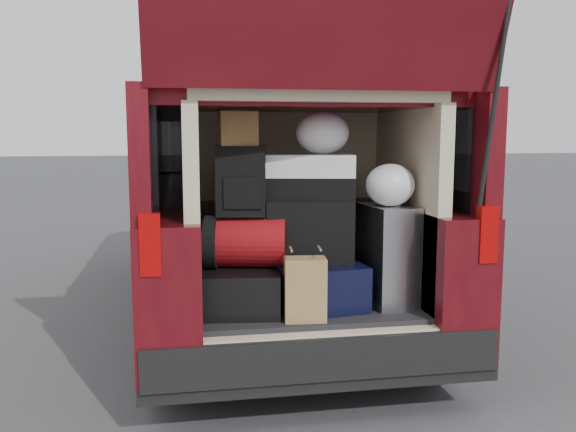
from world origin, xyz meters
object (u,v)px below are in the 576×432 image
Objects in this scene: navy_hardshell at (313,282)px; kraft_bag at (305,289)px; backpack at (241,181)px; black_hardshell at (240,287)px; twotone_duffel at (304,177)px; silver_roller at (388,255)px; red_duffel at (246,241)px; black_soft_case at (308,230)px.

kraft_bag reaches higher than navy_hardshell.
kraft_bag is at bearing -34.56° from backpack.
backpack reaches higher than black_hardshell.
twotone_duffel is (0.38, 0.07, 0.01)m from backpack.
silver_roller is 1.29× the size of red_duffel.
black_hardshell is 1.54× the size of backpack.
kraft_bag is 0.43m from black_soft_case.
navy_hardshell is 1.03× the size of twotone_duffel.
black_soft_case reaches higher than silver_roller.
black_hardshell is 1.02× the size of navy_hardshell.
silver_roller is at bearing 1.43° from black_hardshell.
black_hardshell is 0.45m from kraft_bag.
navy_hardshell is 0.47m from red_duffel.
kraft_bag is 0.68m from twotone_duffel.
navy_hardshell is at bearing 5.20° from black_hardshell.
black_soft_case is at bearing 8.60° from black_hardshell.
red_duffel reaches higher than black_hardshell.
black_hardshell is 0.88m from silver_roller.
backpack is 0.38m from twotone_duffel.
kraft_bag is 0.76× the size of red_duffel.
silver_roller is 1.71× the size of kraft_bag.
twotone_duffel reaches higher than red_duffel.
backpack reaches higher than black_soft_case.
red_duffel reaches higher than navy_hardshell.
red_duffel is at bearing -169.34° from black_soft_case.
black_soft_case reaches higher than navy_hardshell.
twotone_duffel reaches higher than kraft_bag.
silver_roller reaches higher than black_hardshell.
silver_roller is 1.49× the size of backpack.
silver_roller is 1.01× the size of twotone_duffel.
backpack is at bearing -156.86° from twotone_duffel.
twotone_duffel reaches higher than black_hardshell.
navy_hardshell is 1.02× the size of silver_roller.
kraft_bag is 0.68× the size of black_soft_case.
black_hardshell is 0.27m from red_duffel.
backpack is (0.01, -0.02, 0.61)m from black_hardshell.
silver_roller is (0.43, -0.06, 0.16)m from navy_hardshell.
red_duffel is at bearing -156.70° from twotone_duffel.
navy_hardshell is at bearing -45.14° from twotone_duffel.
silver_roller reaches higher than kraft_bag.
black_hardshell is 1.21× the size of black_soft_case.
red_duffel is at bearing 169.89° from silver_roller.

